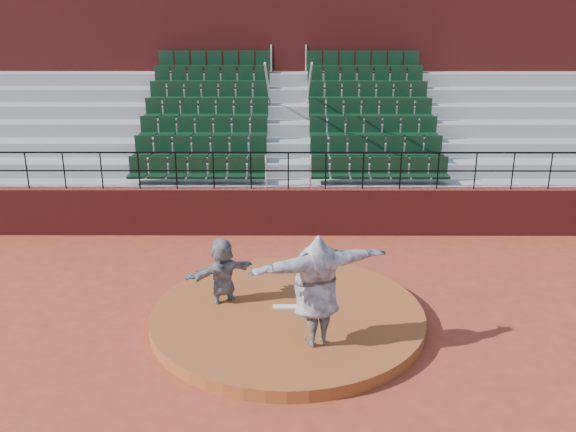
% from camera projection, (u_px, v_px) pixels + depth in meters
% --- Properties ---
extents(ground, '(90.00, 90.00, 0.00)m').
position_uv_depth(ground, '(288.00, 322.00, 13.00)').
color(ground, '#973A22').
rests_on(ground, ground).
extents(pitchers_mound, '(5.50, 5.50, 0.25)m').
position_uv_depth(pitchers_mound, '(288.00, 316.00, 12.95)').
color(pitchers_mound, '#964A21').
rests_on(pitchers_mound, ground).
extents(pitching_rubber, '(0.60, 0.15, 0.03)m').
position_uv_depth(pitching_rubber, '(288.00, 307.00, 13.05)').
color(pitching_rubber, white).
rests_on(pitching_rubber, pitchers_mound).
extents(boundary_wall, '(24.00, 0.30, 1.30)m').
position_uv_depth(boundary_wall, '(288.00, 211.00, 17.50)').
color(boundary_wall, maroon).
rests_on(boundary_wall, ground).
extents(wall_railing, '(24.04, 0.05, 1.03)m').
position_uv_depth(wall_railing, '(288.00, 162.00, 17.04)').
color(wall_railing, black).
rests_on(wall_railing, boundary_wall).
extents(seating_deck, '(24.00, 5.97, 4.63)m').
position_uv_depth(seating_deck, '(289.00, 151.00, 20.66)').
color(seating_deck, gray).
rests_on(seating_deck, ground).
extents(press_box_facade, '(24.00, 3.00, 7.10)m').
position_uv_depth(press_box_facade, '(289.00, 71.00, 23.70)').
color(press_box_facade, maroon).
rests_on(press_box_facade, ground).
extents(pitcher, '(2.68, 1.59, 2.12)m').
position_uv_depth(pitcher, '(316.00, 290.00, 11.41)').
color(pitcher, black).
rests_on(pitcher, pitchers_mound).
extents(fielder, '(1.55, 1.20, 1.63)m').
position_uv_depth(fielder, '(222.00, 276.00, 13.16)').
color(fielder, black).
rests_on(fielder, ground).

